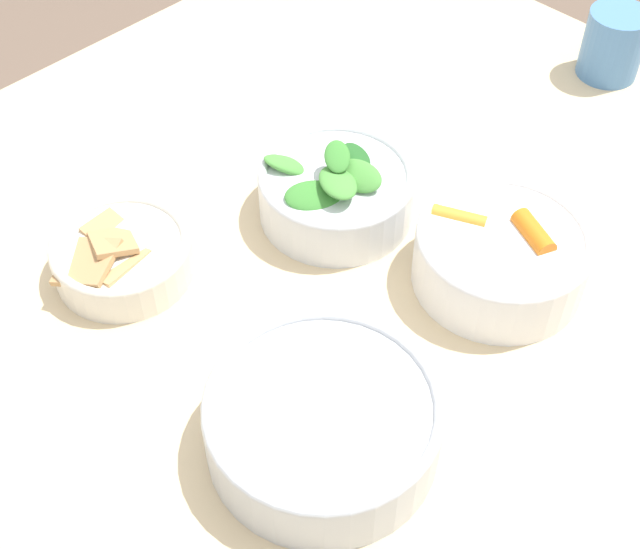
% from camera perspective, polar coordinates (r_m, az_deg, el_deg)
% --- Properties ---
extents(dining_table, '(1.15, 0.98, 0.78)m').
position_cam_1_polar(dining_table, '(0.99, -0.23, -3.90)').
color(dining_table, beige).
rests_on(dining_table, ground_plane).
extents(bowl_carrots, '(0.17, 0.17, 0.07)m').
position_cam_1_polar(bowl_carrots, '(0.89, 11.55, 1.25)').
color(bowl_carrots, white).
rests_on(bowl_carrots, dining_table).
extents(bowl_greens, '(0.16, 0.16, 0.09)m').
position_cam_1_polar(bowl_greens, '(0.94, 1.01, 5.40)').
color(bowl_greens, silver).
rests_on(bowl_greens, dining_table).
extents(bowl_beans_hotdog, '(0.20, 0.20, 0.06)m').
position_cam_1_polar(bowl_beans_hotdog, '(0.76, 0.20, -9.58)').
color(bowl_beans_hotdog, silver).
rests_on(bowl_beans_hotdog, dining_table).
extents(bowl_cookies, '(0.15, 0.14, 0.05)m').
position_cam_1_polar(bowl_cookies, '(0.91, -12.61, 1.24)').
color(bowl_cookies, silver).
rests_on(bowl_cookies, dining_table).
extents(cup, '(0.08, 0.08, 0.09)m').
position_cam_1_polar(cup, '(1.19, 18.26, 13.84)').
color(cup, '#4C7FB7').
rests_on(cup, dining_table).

